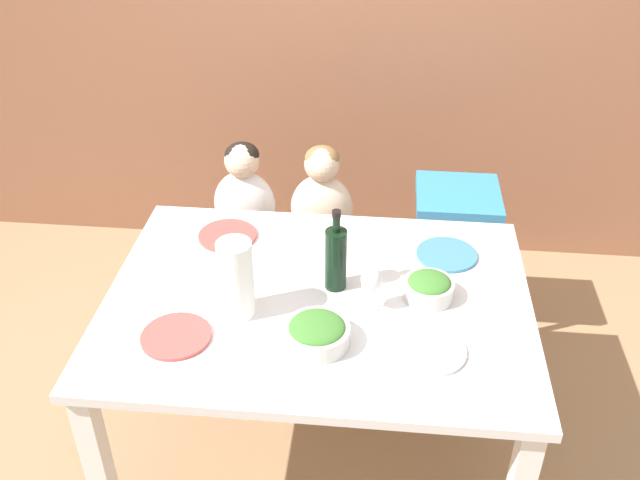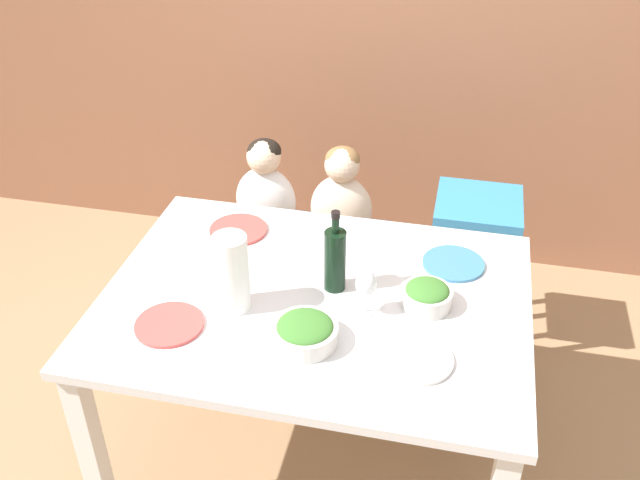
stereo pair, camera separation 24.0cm
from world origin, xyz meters
name	(u,v)px [view 2 (the right image)]	position (x,y,z in m)	size (l,w,h in m)	color
ground_plane	(316,447)	(0.00, 0.00, 0.00)	(14.00, 14.00, 0.00)	#9E7A56
wall_back	(386,3)	(0.00, 1.53, 1.35)	(10.00, 0.09, 2.70)	#8E5B42
dining_table	(315,318)	(0.00, 0.00, 0.67)	(1.45, 1.07, 0.77)	silver
chair_far_left	(268,243)	(-0.41, 0.80, 0.40)	(0.42, 0.42, 0.47)	silver
chair_far_center	(340,252)	(-0.06, 0.80, 0.40)	(0.42, 0.42, 0.47)	silver
chair_right_highchair	(475,233)	(0.53, 0.80, 0.59)	(0.36, 0.36, 0.76)	silver
person_child_left	(265,188)	(-0.41, 0.80, 0.70)	(0.28, 0.18, 0.46)	silver
person_child_center	(342,197)	(-0.06, 0.80, 0.70)	(0.28, 0.18, 0.46)	beige
wine_bottle	(335,258)	(0.06, 0.07, 0.89)	(0.08, 0.08, 0.31)	black
paper_towel_roll	(232,273)	(-0.25, -0.11, 0.91)	(0.11, 0.11, 0.28)	white
wine_glass_near	(366,285)	(0.18, -0.05, 0.88)	(0.07, 0.07, 0.17)	white
salad_bowl_large	(305,332)	(0.02, -0.23, 0.81)	(0.21, 0.21, 0.09)	silver
salad_bowl_small	(427,295)	(0.38, 0.04, 0.81)	(0.17, 0.17, 0.09)	silver
dinner_plate_front_left	(169,324)	(-0.43, -0.25, 0.78)	(0.22, 0.22, 0.01)	#D14C47
dinner_plate_back_left	(238,230)	(-0.38, 0.34, 0.78)	(0.22, 0.22, 0.01)	#D14C47
dinner_plate_back_right	(453,264)	(0.45, 0.29, 0.78)	(0.22, 0.22, 0.01)	teal
dinner_plate_front_right	(417,359)	(0.37, -0.24, 0.78)	(0.22, 0.22, 0.01)	silver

